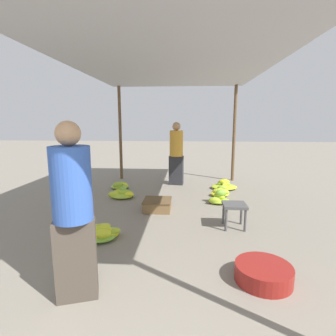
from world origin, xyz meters
name	(u,v)px	position (x,y,z in m)	size (l,w,h in m)	color
canopy_post_back_left	(120,134)	(-1.52, 5.85, 1.25)	(0.08, 0.08, 2.50)	brown
canopy_post_back_right	(234,134)	(1.52, 5.85, 1.25)	(0.08, 0.08, 2.50)	brown
canopy_tarp	(170,59)	(0.00, 3.07, 2.52)	(3.44, 5.95, 0.04)	#B2B2B7
vendor_foreground	(73,210)	(-0.69, 0.90, 0.82)	(0.42, 0.42, 1.58)	#4C4238
stool	(234,208)	(1.00, 2.59, 0.30)	(0.34, 0.34, 0.37)	#4C4C4C
basin_black	(263,273)	(1.06, 1.25, 0.09)	(0.56, 0.56, 0.17)	maroon
banana_pile_left_0	(122,194)	(-1.06, 4.03, 0.07)	(0.60, 0.49, 0.21)	#B3CC2C
banana_pile_left_1	(101,234)	(-0.85, 2.03, 0.09)	(0.55, 0.47, 0.22)	#A1C52F
banana_pile_left_2	(121,186)	(-1.27, 4.76, 0.07)	(0.43, 0.42, 0.19)	yellow
banana_pile_right_0	(219,198)	(0.92, 3.77, 0.12)	(0.42, 0.36, 0.29)	#7DB636
banana_pile_right_1	(224,185)	(1.18, 4.92, 0.09)	(0.60, 0.59, 0.24)	yellow
banana_pile_right_2	(221,193)	(1.01, 4.26, 0.08)	(0.42, 0.39, 0.18)	#A5C62F
crate_near	(157,205)	(-0.23, 3.30, 0.10)	(0.49, 0.49, 0.19)	brown
shopper_walking_mid	(176,153)	(0.02, 5.28, 0.81)	(0.38, 0.38, 1.56)	#2D2D33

